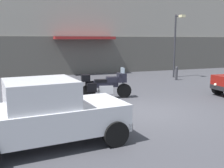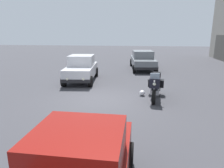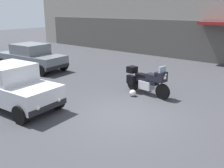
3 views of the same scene
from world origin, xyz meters
name	(u,v)px [view 1 (image 1 of 3)]	position (x,y,z in m)	size (l,w,h in m)	color
ground_plane	(144,112)	(0.00, 0.00, 0.00)	(80.00, 80.00, 0.00)	#38383D
motorcycle	(105,85)	(-0.58, 2.53, 0.62)	(2.26, 0.90, 1.36)	black
helmet	(103,99)	(-0.88, 1.94, 0.14)	(0.28, 0.28, 0.28)	silver
car_hatchback_near	(46,114)	(-3.65, -1.91, 0.81)	(3.98, 2.08, 1.64)	silver
streetlamp_curbside	(176,39)	(6.08, 7.09, 2.61)	(0.28, 0.94, 4.22)	#2D2D33
bollard_curbside	(176,73)	(5.50, 6.07, 0.47)	(0.16, 0.16, 0.88)	#333338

